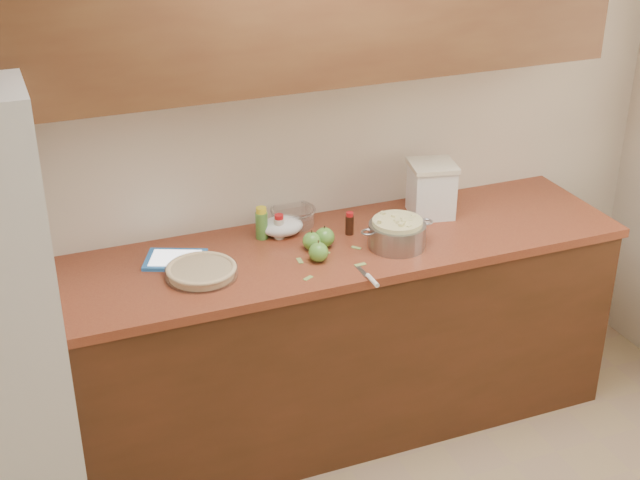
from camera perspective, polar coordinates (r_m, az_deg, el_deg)
name	(u,v)px	position (r m, az deg, el deg)	size (l,w,h in m)	color
room_shell	(529,353)	(2.42, 13.26, -7.05)	(3.60, 3.60, 3.60)	tan
counter_run	(321,339)	(3.96, 0.05, -6.38)	(2.64, 0.68, 0.92)	#4E2716
pie	(201,271)	(3.52, -7.60, -2.00)	(0.29, 0.29, 0.05)	silver
colander	(397,234)	(3.73, 4.95, 0.41)	(0.33, 0.24, 0.12)	gray
flour_canister	(431,189)	(4.01, 7.14, 3.28)	(0.24, 0.24, 0.25)	white
tablet	(175,260)	(3.66, -9.24, -1.25)	(0.29, 0.26, 0.02)	blue
paring_knife	(371,279)	(3.47, 3.28, -2.51)	(0.02, 0.19, 0.02)	gray
lemon_bottle	(262,224)	(3.79, -3.76, 1.06)	(0.05, 0.05, 0.14)	#4C8C38
cinnamon_shaker	(279,227)	(3.79, -2.63, 0.85)	(0.04, 0.04, 0.11)	beige
vanilla_bottle	(350,224)	(3.82, 1.90, 1.05)	(0.04, 0.04, 0.10)	black
mixing_bowl	(293,215)	(3.92, -1.75, 1.58)	(0.20, 0.20, 0.08)	silver
paper_towel	(282,226)	(3.83, -2.45, 0.88)	(0.18, 0.15, 0.08)	white
apple_left	(312,241)	(3.69, -0.53, -0.07)	(0.08, 0.08, 0.09)	#579934
apple_center	(325,237)	(3.72, 0.30, 0.18)	(0.08, 0.08, 0.10)	#579934
apple_front	(318,252)	(3.60, -0.10, -0.78)	(0.08, 0.08, 0.09)	#579934
peel_a	(326,252)	(3.69, 0.41, -0.79)	(0.03, 0.01, 0.00)	#90B156
peel_b	(300,261)	(3.62, -1.30, -1.33)	(0.05, 0.02, 0.00)	#90B156
peel_c	(308,278)	(3.49, -0.77, -2.45)	(0.04, 0.02, 0.00)	#90B156
peel_d	(360,265)	(3.59, 2.59, -1.59)	(0.05, 0.02, 0.00)	#90B156
peel_e	(356,248)	(3.73, 2.33, -0.50)	(0.04, 0.02, 0.00)	#90B156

